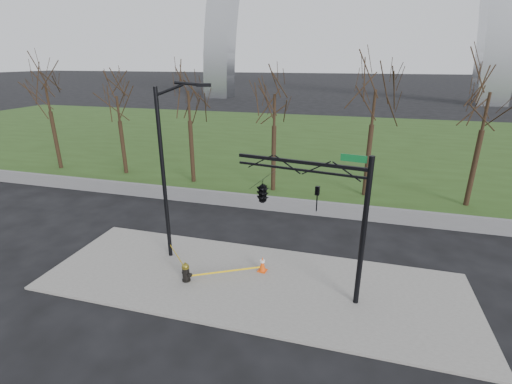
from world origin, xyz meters
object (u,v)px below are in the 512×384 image
(fire_hydrant, at_px, (186,272))
(traffic_signal_mast, at_px, (281,194))
(traffic_cone, at_px, (262,264))
(street_light, at_px, (167,164))

(fire_hydrant, distance_m, traffic_signal_mast, 5.37)
(traffic_cone, xyz_separation_m, street_light, (-4.44, 0.24, 4.23))
(fire_hydrant, distance_m, traffic_cone, 3.36)
(traffic_cone, relative_size, traffic_signal_mast, 0.12)
(street_light, xyz_separation_m, traffic_signal_mast, (5.32, -0.91, -0.55))
(street_light, relative_size, traffic_signal_mast, 1.37)
(fire_hydrant, xyz_separation_m, traffic_cone, (2.95, 1.61, -0.05))
(street_light, bearing_deg, traffic_cone, -20.38)
(fire_hydrant, bearing_deg, traffic_cone, 48.45)
(fire_hydrant, xyz_separation_m, traffic_signal_mast, (3.83, 0.94, 3.64))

